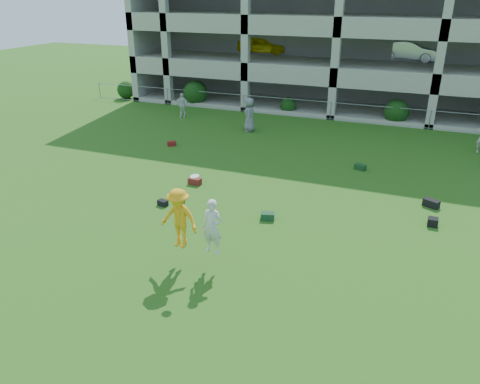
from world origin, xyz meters
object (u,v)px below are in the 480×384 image
at_px(bystander_b, 182,105).
at_px(bystander_c, 249,115).
at_px(parking_garage, 359,15).
at_px(frisbee_contest, 186,220).
at_px(crate_d, 433,222).

xyz_separation_m(bystander_b, bystander_c, (5.26, -1.42, 0.20)).
bearing_deg(parking_garage, frisbee_contest, -91.23).
distance_m(bystander_b, crate_d, 18.83).
xyz_separation_m(crate_d, frisbee_contest, (-7.03, -5.48, 1.35)).
bearing_deg(crate_d, frisbee_contest, -142.08).
relative_size(bystander_b, crate_d, 4.60).
relative_size(bystander_c, crate_d, 5.72).
relative_size(bystander_b, bystander_c, 0.80).
bearing_deg(bystander_c, frisbee_contest, -3.71).
height_order(crate_d, frisbee_contest, frisbee_contest).
relative_size(frisbee_contest, parking_garage, 0.08).
bearing_deg(frisbee_contest, bystander_c, 103.20).
distance_m(bystander_c, crate_d, 13.78).
distance_m(crate_d, frisbee_contest, 9.02).
xyz_separation_m(bystander_c, parking_garage, (3.98, 13.01, 5.01)).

